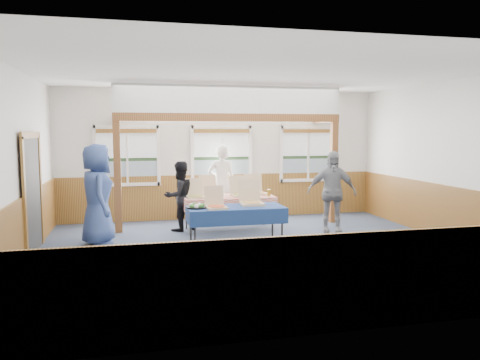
# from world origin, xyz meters

# --- Properties ---
(floor) EXTENTS (8.00, 8.00, 0.00)m
(floor) POSITION_xyz_m (0.00, 0.00, 0.00)
(floor) COLOR #293244
(floor) RESTS_ON ground
(ceiling) EXTENTS (8.00, 8.00, 0.00)m
(ceiling) POSITION_xyz_m (0.00, 0.00, 3.20)
(ceiling) COLOR white
(ceiling) RESTS_ON wall_back
(wall_back) EXTENTS (8.00, 0.00, 8.00)m
(wall_back) POSITION_xyz_m (0.00, 3.50, 1.60)
(wall_back) COLOR silver
(wall_back) RESTS_ON floor
(wall_front) EXTENTS (8.00, 0.00, 8.00)m
(wall_front) POSITION_xyz_m (0.00, -3.50, 1.60)
(wall_front) COLOR silver
(wall_front) RESTS_ON floor
(wall_left) EXTENTS (0.00, 8.00, 8.00)m
(wall_left) POSITION_xyz_m (-4.00, 0.00, 1.60)
(wall_left) COLOR silver
(wall_left) RESTS_ON floor
(wall_right) EXTENTS (0.00, 8.00, 8.00)m
(wall_right) POSITION_xyz_m (4.00, 0.00, 1.60)
(wall_right) COLOR silver
(wall_right) RESTS_ON floor
(wainscot_back) EXTENTS (7.98, 0.05, 1.10)m
(wainscot_back) POSITION_xyz_m (0.00, 3.48, 0.55)
(wainscot_back) COLOR brown
(wainscot_back) RESTS_ON floor
(wainscot_front) EXTENTS (7.98, 0.05, 1.10)m
(wainscot_front) POSITION_xyz_m (0.00, -3.48, 0.55)
(wainscot_front) COLOR brown
(wainscot_front) RESTS_ON floor
(wainscot_left) EXTENTS (0.05, 6.98, 1.10)m
(wainscot_left) POSITION_xyz_m (-3.98, 0.00, 0.55)
(wainscot_left) COLOR brown
(wainscot_left) RESTS_ON floor
(wainscot_right) EXTENTS (0.05, 6.98, 1.10)m
(wainscot_right) POSITION_xyz_m (3.98, 0.00, 0.55)
(wainscot_right) COLOR brown
(wainscot_right) RESTS_ON floor
(cased_opening) EXTENTS (0.06, 1.30, 2.10)m
(cased_opening) POSITION_xyz_m (-3.96, 0.90, 1.05)
(cased_opening) COLOR #303030
(cased_opening) RESTS_ON wall_left
(window_left) EXTENTS (1.56, 0.10, 1.46)m
(window_left) POSITION_xyz_m (-2.30, 3.46, 1.68)
(window_left) COLOR white
(window_left) RESTS_ON wall_back
(window_mid) EXTENTS (1.56, 0.10, 1.46)m
(window_mid) POSITION_xyz_m (0.00, 3.46, 1.68)
(window_mid) COLOR white
(window_mid) RESTS_ON wall_back
(window_right) EXTENTS (1.56, 0.10, 1.46)m
(window_right) POSITION_xyz_m (2.30, 3.46, 1.68)
(window_right) COLOR white
(window_right) RESTS_ON wall_back
(post_left) EXTENTS (0.15, 0.15, 2.40)m
(post_left) POSITION_xyz_m (-2.50, 2.30, 1.20)
(post_left) COLOR #563813
(post_left) RESTS_ON floor
(post_right) EXTENTS (0.15, 0.15, 2.40)m
(post_right) POSITION_xyz_m (2.50, 2.30, 1.20)
(post_right) COLOR #563813
(post_right) RESTS_ON floor
(cross_beam) EXTENTS (5.15, 0.18, 0.18)m
(cross_beam) POSITION_xyz_m (0.00, 2.30, 2.49)
(cross_beam) COLOR #563813
(cross_beam) RESTS_ON post_left
(table_left) EXTENTS (1.92, 1.02, 0.76)m
(table_left) POSITION_xyz_m (-0.28, 0.54, 0.70)
(table_left) COLOR #303030
(table_left) RESTS_ON floor
(table_right) EXTENTS (2.02, 0.95, 0.76)m
(table_right) POSITION_xyz_m (-0.12, 1.99, 0.70)
(table_right) COLOR #303030
(table_right) RESTS_ON floor
(pizza_box_a) EXTENTS (0.39, 0.47, 0.40)m
(pizza_box_a) POSITION_xyz_m (-0.68, 0.44, 0.82)
(pizza_box_a) COLOR #D3BB8D
(pizza_box_a) RESTS_ON table_left
(pizza_box_b) EXTENTS (0.46, 0.55, 0.47)m
(pizza_box_b) POSITION_xyz_m (0.07, 0.71, 0.83)
(pizza_box_b) COLOR #D3BB8D
(pizza_box_b) RESTS_ON table_left
(pizza_box_c) EXTENTS (0.40, 0.48, 0.41)m
(pizza_box_c) POSITION_xyz_m (-0.87, 1.89, 0.82)
(pizza_box_c) COLOR #D3BB8D
(pizza_box_c) RESTS_ON table_right
(pizza_box_d) EXTENTS (0.51, 0.57, 0.44)m
(pizza_box_d) POSITION_xyz_m (-0.48, 2.18, 0.82)
(pizza_box_d) COLOR #D3BB8D
(pizza_box_d) RESTS_ON table_right
(pizza_box_e) EXTENTS (0.43, 0.51, 0.44)m
(pizza_box_e) POSITION_xyz_m (0.13, 1.91, 0.82)
(pizza_box_e) COLOR #D3BB8D
(pizza_box_e) RESTS_ON table_right
(pizza_box_f) EXTENTS (0.41, 0.50, 0.45)m
(pizza_box_f) POSITION_xyz_m (0.53, 2.13, 0.82)
(pizza_box_f) COLOR #D3BB8D
(pizza_box_f) RESTS_ON table_right
(veggie_tray) EXTENTS (0.39, 0.39, 0.09)m
(veggie_tray) POSITION_xyz_m (-1.03, 0.54, 0.79)
(veggie_tray) COLOR black
(veggie_tray) RESTS_ON table_left
(drink_glass) EXTENTS (0.07, 0.07, 0.15)m
(drink_glass) POSITION_xyz_m (0.73, 1.74, 0.83)
(drink_glass) COLOR olive
(drink_glass) RESTS_ON table_right
(woman_white) EXTENTS (0.72, 0.52, 1.85)m
(woman_white) POSITION_xyz_m (-0.07, 3.10, 0.92)
(woman_white) COLOR silver
(woman_white) RESTS_ON floor
(woman_black) EXTENTS (0.93, 0.86, 1.53)m
(woman_black) POSITION_xyz_m (-1.18, 2.17, 0.77)
(woman_black) COLOR black
(woman_black) RESTS_ON floor
(man_blue) EXTENTS (0.78, 1.05, 1.95)m
(man_blue) POSITION_xyz_m (-2.85, 1.21, 0.98)
(man_blue) COLOR #354B86
(man_blue) RESTS_ON floor
(person_grey) EXTENTS (1.12, 0.71, 1.77)m
(person_grey) POSITION_xyz_m (1.97, 1.20, 0.88)
(person_grey) COLOR gray
(person_grey) RESTS_ON floor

